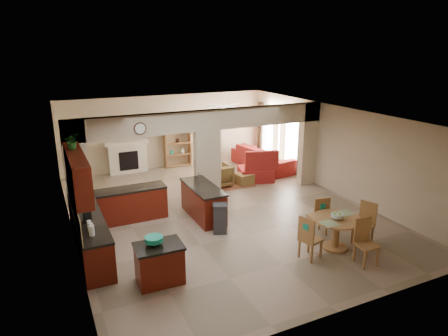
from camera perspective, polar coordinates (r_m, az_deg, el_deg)
name	(u,v)px	position (r m, az deg, el deg)	size (l,w,h in m)	color
floor	(221,212)	(11.56, -0.40, -6.26)	(10.00, 10.00, 0.00)	#87715D
ceiling	(221,115)	(10.76, -0.43, 7.57)	(10.00, 10.00, 0.00)	white
wall_back	(167,132)	(15.62, -8.16, 5.17)	(8.00, 8.00, 0.00)	#C2AB8E
wall_front	(345,242)	(7.16, 16.89, -10.06)	(8.00, 8.00, 0.00)	#C2AB8E
wall_left	(68,186)	(10.15, -21.38, -2.38)	(10.00, 10.00, 0.00)	#C2AB8E
wall_right	(335,150)	(13.20, 15.57, 2.51)	(10.00, 10.00, 0.00)	#C2AB8E
partition_left_pier	(77,173)	(11.12, -20.27, -0.61)	(0.60, 0.25, 2.80)	#C2AB8E
partition_center_pier	(207,166)	(12.04, -2.40, 0.27)	(0.80, 0.25, 2.20)	#C2AB8E
partition_right_pier	(308,144)	(13.77, 11.94, 3.36)	(0.60, 0.25, 2.80)	#C2AB8E
partition_header	(207,120)	(11.71, -2.49, 6.85)	(8.00, 0.25, 0.60)	#C2AB8E
kitchen_counter	(105,220)	(10.32, -16.60, -7.18)	(2.52, 3.29, 1.48)	#480B08
upper_cabinets	(77,173)	(9.25, -20.22, -0.72)	(0.35, 2.40, 0.90)	#480B08
peninsula	(203,202)	(11.06, -2.99, -4.81)	(0.70, 1.85, 0.91)	#480B08
wall_clock	(140,129)	(10.97, -11.89, 5.53)	(0.34, 0.34, 0.03)	#442416
rug	(227,184)	(13.80, 0.47, -2.27)	(1.60, 1.30, 0.01)	brown
fireplace	(128,157)	(15.27, -13.58, 1.55)	(1.60, 0.35, 1.20)	beige
shelving_unit	(177,144)	(15.67, -6.66, 3.39)	(1.00, 0.32, 1.80)	olive
window_a	(292,141)	(14.99, 9.76, 3.81)	(0.02, 0.90, 1.90)	white
window_b	(268,132)	(16.37, 6.37, 5.07)	(0.02, 0.90, 1.90)	white
glazed_door	(280,140)	(15.71, 7.97, 3.94)	(0.02, 0.70, 2.10)	white
drape_a_left	(301,145)	(14.49, 10.97, 3.29)	(0.10, 0.28, 2.30)	#3A1917
drape_a_right	(283,138)	(15.45, 8.37, 4.27)	(0.10, 0.28, 2.30)	#3A1917
drape_b_left	(276,135)	(15.86, 7.38, 4.64)	(0.10, 0.28, 2.30)	#3A1917
drape_b_right	(260,130)	(16.86, 5.19, 5.46)	(0.10, 0.28, 2.30)	#3A1917
ceiling_fan	(224,106)	(14.11, 0.00, 8.86)	(1.00, 1.00, 0.10)	white
kitchen_island	(159,263)	(8.30, -9.20, -13.30)	(0.96, 0.70, 0.82)	#480B08
teal_bowl	(154,241)	(8.10, -9.98, -10.20)	(0.36, 0.36, 0.17)	#159377
trash_can	(220,220)	(10.19, -0.58, -7.38)	(0.34, 0.29, 0.72)	#2A2A2D
dining_table	(336,229)	(9.73, 15.76, -8.33)	(1.13, 1.13, 0.77)	olive
fruit_bowl	(337,216)	(9.54, 15.84, -6.62)	(0.28, 0.28, 0.15)	#62A924
sofa	(263,158)	(15.58, 5.64, 1.50)	(1.10, 2.82, 0.82)	maroon
chaise	(256,174)	(14.17, 4.56, -0.84)	(1.15, 0.94, 0.46)	maroon
armchair	(218,175)	(13.51, -0.80, -1.07)	(0.79, 0.81, 0.74)	maroon
ottoman	(244,179)	(13.72, 2.92, -1.59)	(0.52, 0.52, 0.38)	maroon
plant	(72,141)	(9.50, -20.87, 3.65)	(0.33, 0.29, 0.37)	#124412
chair_north	(319,214)	(10.29, 13.47, -6.45)	(0.48, 0.48, 1.02)	olive
chair_east	(365,221)	(10.21, 19.54, -7.18)	(0.54, 0.54, 1.02)	olive
chair_south	(365,239)	(9.32, 19.46, -9.56)	(0.45, 0.45, 1.02)	olive
chair_west	(309,236)	(9.11, 11.99, -9.53)	(0.52, 0.52, 1.02)	olive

